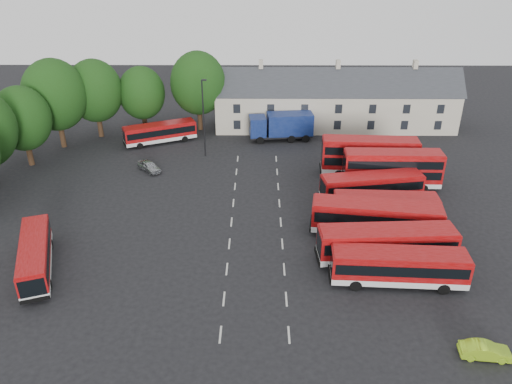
% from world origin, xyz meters
% --- Properties ---
extents(ground, '(140.00, 140.00, 0.00)m').
position_xyz_m(ground, '(0.00, 0.00, 0.00)').
color(ground, black).
rests_on(ground, ground).
extents(lane_markings, '(5.15, 33.80, 0.01)m').
position_xyz_m(lane_markings, '(2.50, 2.00, 0.01)').
color(lane_markings, beige).
rests_on(lane_markings, ground).
extents(treeline, '(29.92, 32.59, 12.01)m').
position_xyz_m(treeline, '(-20.74, 19.36, 6.68)').
color(treeline, black).
rests_on(treeline, ground).
extents(terrace_houses, '(35.70, 7.13, 10.06)m').
position_xyz_m(terrace_houses, '(14.00, 30.00, 3.86)').
color(terrace_houses, beige).
rests_on(terrace_houses, ground).
extents(bus_row_a, '(11.14, 3.16, 3.11)m').
position_xyz_m(bus_row_a, '(14.27, -7.92, 1.87)').
color(bus_row_a, silver).
rests_on(bus_row_a, ground).
extents(bus_row_b, '(12.06, 3.38, 3.37)m').
position_xyz_m(bus_row_b, '(13.96, -4.77, 2.03)').
color(bus_row_b, silver).
rests_on(bus_row_b, ground).
extents(bus_row_c, '(12.40, 4.49, 3.43)m').
position_xyz_m(bus_row_c, '(13.96, -0.33, 2.06)').
color(bus_row_c, silver).
rests_on(bus_row_c, ground).
extents(bus_row_d, '(10.38, 2.82, 2.91)m').
position_xyz_m(bus_row_d, '(15.50, 2.43, 1.75)').
color(bus_row_d, silver).
rests_on(bus_row_d, ground).
extents(bus_row_e, '(11.23, 4.30, 3.10)m').
position_xyz_m(bus_row_e, '(14.96, 6.68, 1.86)').
color(bus_row_e, silver).
rests_on(bus_row_e, ground).
extents(bus_dd_south, '(10.95, 2.73, 4.47)m').
position_xyz_m(bus_dd_south, '(17.84, 9.84, 2.55)').
color(bus_dd_south, silver).
rests_on(bus_dd_south, ground).
extents(bus_dd_north, '(11.38, 3.21, 4.62)m').
position_xyz_m(bus_dd_north, '(15.93, 13.39, 2.63)').
color(bus_dd_north, silver).
rests_on(bus_dd_north, ground).
extents(bus_west, '(5.43, 10.07, 2.79)m').
position_xyz_m(bus_west, '(-16.36, -6.25, 1.68)').
color(bus_west, silver).
rests_on(bus_west, ground).
extents(bus_north, '(9.89, 6.08, 2.78)m').
position_xyz_m(bus_north, '(-10.95, 23.46, 1.67)').
color(bus_north, silver).
rests_on(bus_north, ground).
extents(box_truck, '(9.03, 3.69, 3.84)m').
position_xyz_m(box_truck, '(5.97, 24.74, 2.16)').
color(box_truck, black).
rests_on(box_truck, ground).
extents(silver_car, '(3.63, 3.71, 1.26)m').
position_xyz_m(silver_car, '(-10.71, 14.16, 0.63)').
color(silver_car, '#9DA0A5').
rests_on(silver_car, ground).
extents(lime_car, '(3.59, 1.56, 1.15)m').
position_xyz_m(lime_car, '(18.35, -16.04, 0.57)').
color(lime_car, '#9CD020').
rests_on(lime_car, ground).
extents(lamppost, '(0.71, 0.31, 10.17)m').
position_xyz_m(lamppost, '(-4.26, 18.94, 5.43)').
color(lamppost, black).
rests_on(lamppost, ground).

